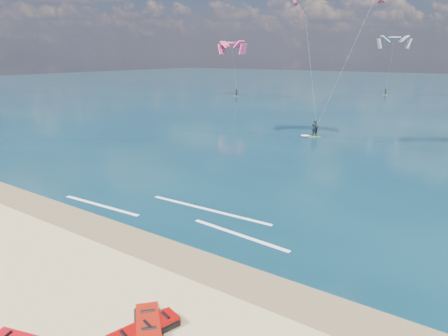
{
  "coord_description": "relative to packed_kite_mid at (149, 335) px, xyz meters",
  "views": [
    {
      "loc": [
        14.88,
        -9.01,
        8.65
      ],
      "look_at": [
        3.11,
        8.0,
        2.75
      ],
      "focal_mm": 32.0,
      "sensor_mm": 36.0,
      "label": 1
    }
  ],
  "objects": [
    {
      "name": "packed_kite_right",
      "position": [
        -0.14,
        -0.05,
        0.0
      ],
      "size": [
        1.69,
        2.67,
        0.39
      ],
      "primitive_type": null,
      "rotation": [
        0.0,
        0.0,
        1.3
      ],
      "color": "#A20806",
      "rests_on": "ground"
    },
    {
      "name": "wet_sand_strip",
      "position": [
        -6.76,
        4.5,
        0.0
      ],
      "size": [
        320.0,
        2.4,
        0.01
      ],
      "primitive_type": "cube",
      "color": "brown",
      "rests_on": "ground"
    },
    {
      "name": "kitesurfer_main",
      "position": [
        -5.97,
        29.62,
        8.38
      ],
      "size": [
        10.65,
        9.57,
        16.37
      ],
      "rotation": [
        0.0,
        0.0,
        0.68
      ],
      "color": "#B3E31A",
      "rests_on": "sea"
    },
    {
      "name": "sea",
      "position": [
        -6.76,
        105.5,
        0.02
      ],
      "size": [
        320.0,
        200.0,
        0.04
      ],
      "primitive_type": "cube",
      "color": "#0A2737",
      "rests_on": "ground"
    },
    {
      "name": "distant_kites",
      "position": [
        -4.25,
        75.05,
        5.49
      ],
      "size": [
        63.11,
        30.9,
        11.98
      ],
      "color": "orange",
      "rests_on": "ground"
    },
    {
      "name": "packed_kite_mid",
      "position": [
        0.0,
        0.0,
        0.0
      ],
      "size": [
        2.79,
        2.68,
        0.4
      ],
      "primitive_type": null,
      "rotation": [
        0.0,
        0.0,
        -0.74
      ],
      "color": "#B11A0C",
      "rests_on": "ground"
    },
    {
      "name": "ground",
      "position": [
        -6.76,
        41.5,
        0.0
      ],
      "size": [
        320.0,
        320.0,
        0.0
      ],
      "primitive_type": "plane",
      "color": "tan",
      "rests_on": "ground"
    },
    {
      "name": "shoreline_foam",
      "position": [
        -5.58,
        8.14,
        0.04
      ],
      "size": [
        14.78,
        3.65,
        0.01
      ],
      "color": "white",
      "rests_on": "ground"
    }
  ]
}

